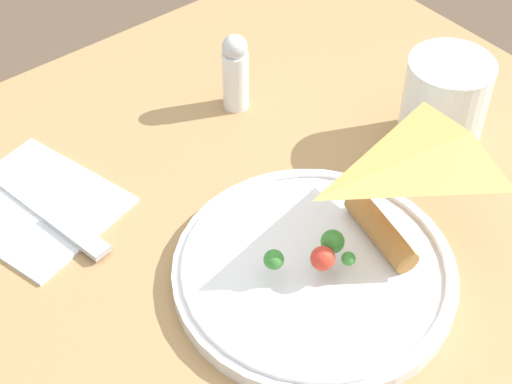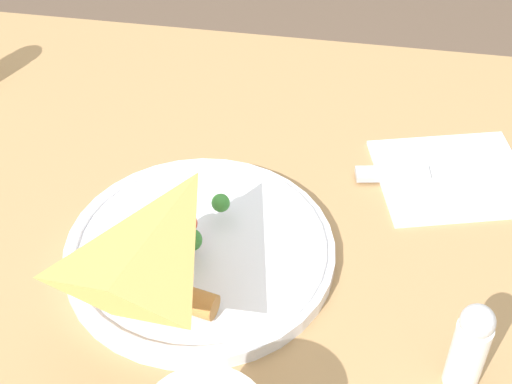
# 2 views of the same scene
# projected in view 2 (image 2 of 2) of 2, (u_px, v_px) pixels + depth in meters

# --- Properties ---
(dining_table) EXTENTS (0.94, 0.84, 0.77)m
(dining_table) POSITION_uv_depth(u_px,v_px,m) (193.00, 340.00, 0.84)
(dining_table) COLOR #A87F51
(dining_table) RESTS_ON ground_plane
(plate_pizza) EXTENTS (0.26, 0.26, 0.05)m
(plate_pizza) POSITION_uv_depth(u_px,v_px,m) (199.00, 249.00, 0.75)
(plate_pizza) COLOR white
(plate_pizza) RESTS_ON dining_table
(napkin_folded) EXTENTS (0.19, 0.17, 0.00)m
(napkin_folded) POSITION_uv_depth(u_px,v_px,m) (452.00, 177.00, 0.85)
(napkin_folded) COLOR silver
(napkin_folded) RESTS_ON dining_table
(butter_knife) EXTENTS (0.21, 0.06, 0.01)m
(butter_knife) POSITION_uv_depth(u_px,v_px,m) (442.00, 174.00, 0.84)
(butter_knife) COLOR #B2B2B7
(butter_knife) RESTS_ON napkin_folded
(salt_shaker) EXTENTS (0.03, 0.03, 0.09)m
(salt_shaker) POSITION_uv_depth(u_px,v_px,m) (470.00, 346.00, 0.63)
(salt_shaker) COLOR white
(salt_shaker) RESTS_ON dining_table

